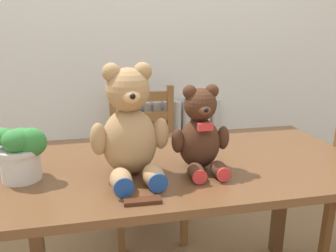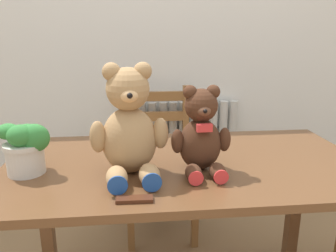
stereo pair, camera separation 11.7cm
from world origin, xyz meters
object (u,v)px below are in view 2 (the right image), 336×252
(wooden_chair_behind, at_px, (159,160))
(teddy_bear_right, at_px, (201,135))
(teddy_bear_left, at_px, (129,128))
(potted_plant, at_px, (25,146))
(chocolate_bar, at_px, (134,199))

(wooden_chair_behind, bearing_deg, teddy_bear_right, 96.08)
(wooden_chair_behind, xyz_separation_m, teddy_bear_left, (-0.17, -0.84, 0.46))
(teddy_bear_right, height_order, potted_plant, teddy_bear_right)
(teddy_bear_right, bearing_deg, wooden_chair_behind, -84.61)
(teddy_bear_left, bearing_deg, potted_plant, -11.01)
(teddy_bear_left, bearing_deg, teddy_bear_right, 175.52)
(wooden_chair_behind, height_order, potted_plant, potted_plant)
(teddy_bear_left, bearing_deg, wooden_chair_behind, -106.36)
(teddy_bear_left, height_order, potted_plant, teddy_bear_left)
(potted_plant, bearing_deg, wooden_chair_behind, 55.94)
(teddy_bear_right, height_order, chocolate_bar, teddy_bear_right)
(teddy_bear_left, bearing_deg, chocolate_bar, 88.31)
(teddy_bear_left, relative_size, potted_plant, 2.10)
(teddy_bear_right, relative_size, potted_plant, 1.67)
(teddy_bear_left, height_order, chocolate_bar, teddy_bear_left)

